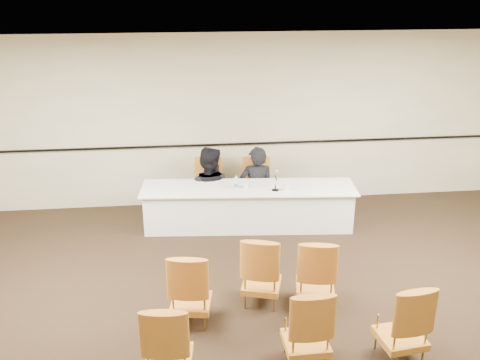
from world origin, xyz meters
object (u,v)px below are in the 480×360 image
at_px(microphone, 275,182).
at_px(panel_table, 248,207).
at_px(water_bottle, 236,182).
at_px(aud_chair_back_right, 402,320).
at_px(aud_chair_front_mid, 262,269).
at_px(aud_chair_front_right, 316,272).
at_px(panelist_second, 209,195).
at_px(drinking_glass, 246,185).
at_px(aud_chair_back_left, 168,341).
at_px(panelist_main, 256,192).
at_px(panelist_second_chair, 209,188).
at_px(aud_chair_front_left, 191,287).
at_px(panelist_main_chair, 256,187).
at_px(coffee_cup, 286,187).
at_px(aud_chair_back_mid, 307,325).

bearing_deg(microphone, panel_table, 170.06).
relative_size(water_bottle, aud_chair_back_right, 0.22).
bearing_deg(aud_chair_front_mid, aud_chair_front_right, 4.00).
relative_size(panelist_second, aud_chair_front_mid, 1.82).
height_order(drinking_glass, aud_chair_back_left, aud_chair_back_left).
bearing_deg(drinking_glass, panelist_main, 65.44).
height_order(panel_table, drinking_glass, drinking_glass).
distance_m(panel_table, panelist_second, 0.84).
height_order(panelist_second_chair, aud_chair_front_left, same).
distance_m(panelist_main, aud_chair_back_left, 4.21).
xyz_separation_m(panelist_main_chair, microphone, (0.20, -0.70, 0.37)).
bearing_deg(coffee_cup, drinking_glass, 163.27).
distance_m(panelist_second_chair, aud_chair_front_left, 3.08).
xyz_separation_m(coffee_cup, aud_chair_back_right, (0.65, -3.15, -0.28)).
height_order(panel_table, panelist_main_chair, panelist_main_chair).
distance_m(coffee_cup, aud_chair_back_mid, 3.15).
bearing_deg(aud_chair_back_right, panel_table, 102.39).
height_order(panelist_main_chair, panelist_second, panelist_second).
xyz_separation_m(drinking_glass, aud_chair_back_mid, (0.24, -3.30, -0.26)).
bearing_deg(panelist_second, drinking_glass, 149.89).
bearing_deg(panelist_second_chair, water_bottle, -50.67).
distance_m(panelist_main, coffee_cup, 0.90).
distance_m(panelist_second, aud_chair_front_left, 3.09).
distance_m(panelist_main_chair, microphone, 0.82).
height_order(water_bottle, aud_chair_back_right, aud_chair_back_right).
bearing_deg(coffee_cup, panelist_main, 116.42).
distance_m(microphone, aud_chair_front_right, 2.16).
bearing_deg(aud_chair_back_left, panel_table, 76.59).
distance_m(aud_chair_front_left, aud_chair_front_right, 1.55).
bearing_deg(aud_chair_back_left, aud_chair_front_left, 81.97).
distance_m(water_bottle, aud_chair_back_right, 3.65).
bearing_deg(panelist_main_chair, panelist_second_chair, 180.00).
relative_size(microphone, coffee_cup, 2.24).
distance_m(panelist_main, microphone, 0.86).
height_order(panelist_main_chair, aud_chair_back_right, same).
bearing_deg(aud_chair_front_left, panelist_main, 77.34).
height_order(microphone, water_bottle, microphone).
height_order(panelist_main, aud_chair_back_mid, panelist_main).
distance_m(panel_table, aud_chair_front_right, 2.38).
height_order(panelist_second, aud_chair_back_mid, panelist_second).
bearing_deg(aud_chair_back_left, drinking_glass, 77.10).
distance_m(panel_table, panelist_second_chair, 0.85).
xyz_separation_m(microphone, aud_chair_back_right, (0.82, -3.18, -0.37)).
height_order(coffee_cup, aud_chair_back_left, aud_chair_back_left).
distance_m(panel_table, panelist_main, 0.55).
relative_size(aud_chair_front_right, aud_chair_back_left, 1.00).
bearing_deg(panelist_second, microphone, 160.23).
bearing_deg(aud_chair_back_left, panelist_main, 76.34).
bearing_deg(coffee_cup, aud_chair_front_right, -90.61).
relative_size(panelist_second, aud_chair_back_mid, 1.82).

